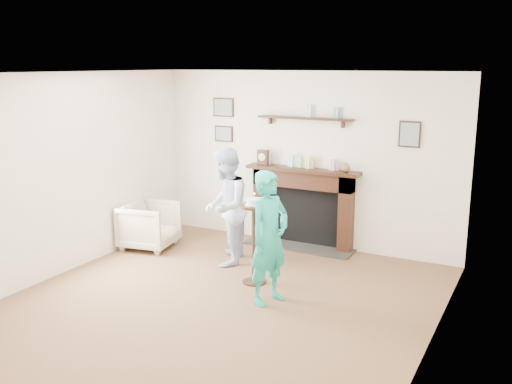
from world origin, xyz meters
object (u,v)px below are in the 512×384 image
armchair (150,247)px  pedestal_table (254,228)px  man (226,263)px  woman (269,301)px

armchair → pedestal_table: bearing=-114.1°
armchair → pedestal_table: pedestal_table is taller
man → woman: (1.06, -0.87, 0.00)m
man → pedestal_table: bearing=36.5°
man → woman: 1.37m
armchair → pedestal_table: 2.14m
pedestal_table → woman: bearing=-46.3°
man → pedestal_table: pedestal_table is taller
pedestal_table → man: bearing=146.2°
armchair → pedestal_table: (1.96, -0.50, 0.69)m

